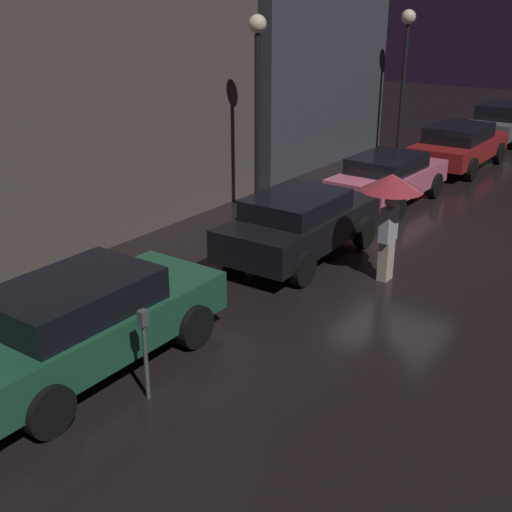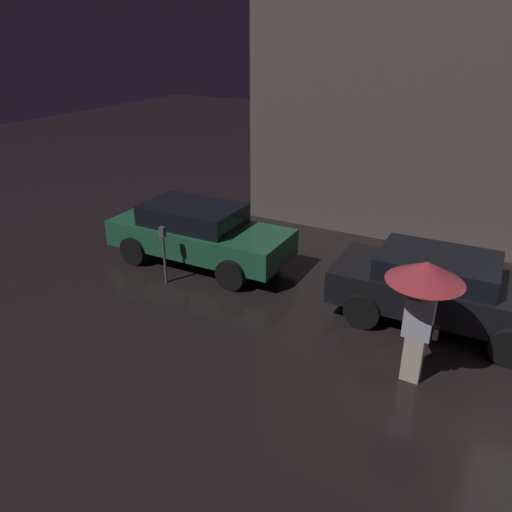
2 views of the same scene
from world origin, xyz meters
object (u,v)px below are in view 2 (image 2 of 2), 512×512
pedestrian_with_umbrella (424,285)px  parking_meter (164,249)px  parked_car_green (198,232)px  parked_car_black (442,287)px

pedestrian_with_umbrella → parking_meter: size_ratio=1.59×
parked_car_green → parked_car_black: size_ratio=1.06×
parked_car_green → pedestrian_with_umbrella: pedestrian_with_umbrella is taller
parked_car_green → parked_car_black: (5.70, -0.12, -0.02)m
parked_car_green → pedestrian_with_umbrella: 6.11m
parked_car_green → parked_car_black: bearing=-1.7°
parked_car_green → pedestrian_with_umbrella: size_ratio=2.10×
pedestrian_with_umbrella → parking_meter: (-5.68, 0.87, -0.91)m
pedestrian_with_umbrella → parked_car_green: bearing=-19.7°
parked_car_black → parking_meter: (-5.74, -1.16, 0.06)m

